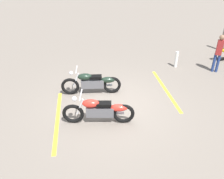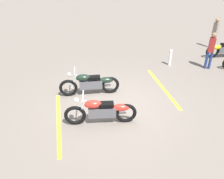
% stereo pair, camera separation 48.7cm
% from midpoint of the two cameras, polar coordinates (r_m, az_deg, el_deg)
% --- Properties ---
extents(ground_plane, '(60.00, 60.00, 0.00)m').
position_cam_midpoint_polar(ground_plane, '(8.11, -1.60, -3.99)').
color(ground_plane, slate).
extents(motorcycle_bright_foreground, '(2.23, 0.62, 1.04)m').
position_cam_midpoint_polar(motorcycle_bright_foreground, '(7.07, -4.35, -5.29)').
color(motorcycle_bright_foreground, black).
rests_on(motorcycle_bright_foreground, ground).
extents(motorcycle_dark_foreground, '(2.23, 0.62, 1.04)m').
position_cam_midpoint_polar(motorcycle_dark_foreground, '(8.58, -6.83, 1.50)').
color(motorcycle_dark_foreground, black).
rests_on(motorcycle_dark_foreground, ground).
extents(bystander_near_row, '(0.29, 0.26, 1.69)m').
position_cam_midpoint_polar(bystander_near_row, '(11.19, 22.09, 9.21)').
color(bystander_near_row, navy).
rests_on(bystander_near_row, ground).
extents(bystander_secondary, '(0.27, 0.29, 1.65)m').
position_cam_midpoint_polar(bystander_secondary, '(14.04, 23.13, 12.94)').
color(bystander_secondary, gray).
rests_on(bystander_secondary, ground).
extents(bollard_post, '(0.14, 0.14, 0.76)m').
position_cam_midpoint_polar(bollard_post, '(11.23, 12.94, 7.65)').
color(bollard_post, white).
rests_on(bollard_post, ground).
extents(parking_stripe_near, '(0.25, 3.20, 0.01)m').
position_cam_midpoint_polar(parking_stripe_near, '(7.62, -14.85, -7.68)').
color(parking_stripe_near, yellow).
rests_on(parking_stripe_near, ground).
extents(parking_stripe_mid, '(0.25, 3.20, 0.01)m').
position_cam_midpoint_polar(parking_stripe_mid, '(9.33, 10.92, 0.45)').
color(parking_stripe_mid, yellow).
rests_on(parking_stripe_mid, ground).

